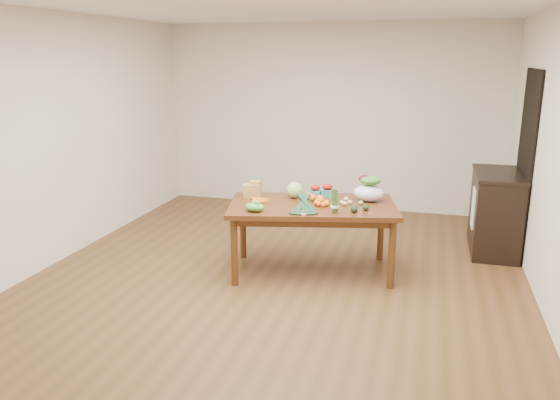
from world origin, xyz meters
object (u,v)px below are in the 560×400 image
(cabbage, at_px, (294,190))
(mandarin_cluster, at_px, (320,201))
(asparagus_bundle, at_px, (335,201))
(paper_bag, at_px, (252,189))
(dining_table, at_px, (312,238))
(salad_bag, at_px, (369,190))
(cabinet, at_px, (495,212))
(kale_bunch, at_px, (304,205))

(cabbage, relative_size, mandarin_cluster, 0.96)
(mandarin_cluster, distance_m, asparagus_bundle, 0.31)
(mandarin_cluster, xyz_separation_m, asparagus_bundle, (0.19, -0.24, 0.08))
(paper_bag, xyz_separation_m, mandarin_cluster, (0.79, -0.15, -0.04))
(dining_table, height_order, salad_bag, salad_bag)
(asparagus_bundle, xyz_separation_m, salad_bag, (0.27, 0.54, -0.00))
(cabinet, relative_size, kale_bunch, 2.55)
(salad_bag, bearing_deg, kale_bunch, -132.06)
(cabbage, height_order, kale_bunch, cabbage)
(cabinet, bearing_deg, kale_bunch, -140.91)
(kale_bunch, relative_size, asparagus_bundle, 1.60)
(paper_bag, height_order, salad_bag, salad_bag)
(paper_bag, relative_size, cabbage, 1.38)
(cabbage, xyz_separation_m, kale_bunch, (0.23, -0.54, -0.01))
(asparagus_bundle, bearing_deg, paper_bag, 145.39)
(kale_bunch, xyz_separation_m, asparagus_bundle, (0.29, 0.08, 0.05))
(cabinet, relative_size, cabbage, 5.90)
(cabinet, bearing_deg, salad_bag, -145.31)
(paper_bag, height_order, cabbage, cabbage)
(cabbage, relative_size, salad_bag, 0.55)
(dining_table, relative_size, paper_bag, 7.18)
(paper_bag, relative_size, salad_bag, 0.75)
(dining_table, xyz_separation_m, asparagus_bundle, (0.28, -0.27, 0.50))
(dining_table, bearing_deg, mandarin_cluster, -35.47)
(dining_table, distance_m, cabbage, 0.56)
(cabinet, height_order, kale_bunch, cabinet)
(dining_table, relative_size, mandarin_cluster, 9.49)
(mandarin_cluster, distance_m, kale_bunch, 0.33)
(dining_table, distance_m, kale_bunch, 0.57)
(asparagus_bundle, bearing_deg, salad_bag, 50.69)
(paper_bag, relative_size, asparagus_bundle, 0.95)
(paper_bag, distance_m, kale_bunch, 0.83)
(dining_table, bearing_deg, cabinet, 19.46)
(cabinet, distance_m, paper_bag, 2.86)
(cabbage, distance_m, salad_bag, 0.79)
(paper_bag, bearing_deg, asparagus_bundle, -21.67)
(dining_table, height_order, paper_bag, paper_bag)
(mandarin_cluster, distance_m, salad_bag, 0.55)
(paper_bag, bearing_deg, salad_bag, 7.02)
(dining_table, bearing_deg, cabbage, 128.73)
(cabinet, relative_size, paper_bag, 4.29)
(mandarin_cluster, xyz_separation_m, salad_bag, (0.46, 0.30, 0.08))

